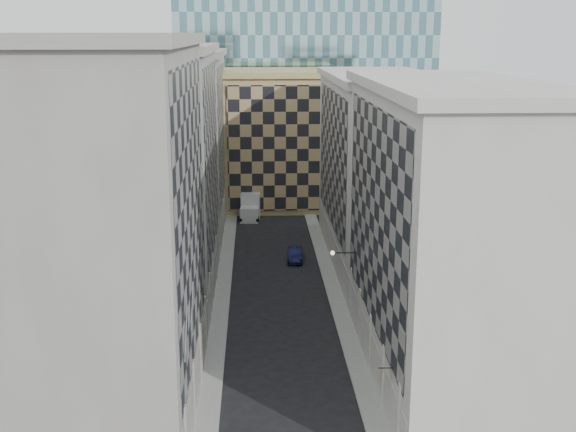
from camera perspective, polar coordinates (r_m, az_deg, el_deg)
name	(u,v)px	position (r m, az deg, el deg)	size (l,w,h in m)	color
sidewalk_west	(222,299)	(66.62, -5.26, -6.55)	(1.50, 100.00, 0.15)	gray
sidewalk_east	(336,297)	(66.95, 3.81, -6.41)	(1.50, 100.00, 0.15)	gray
bldg_left_a	(113,232)	(45.66, -13.68, -1.20)	(10.80, 22.80, 23.70)	gray
bldg_left_b	(158,172)	(66.95, -10.20, 3.41)	(10.80, 22.80, 22.70)	gray
bldg_left_c	(182,142)	(88.59, -8.40, 5.78)	(10.80, 22.80, 21.70)	gray
bldg_right_a	(444,233)	(50.76, 12.23, -1.33)	(10.80, 26.80, 20.70)	#BAB4AB
bldg_right_b	(378,168)	(76.60, 7.13, 3.76)	(10.80, 28.80, 19.70)	#BAB4AB
tan_block	(284,138)	(101.20, -0.35, 6.18)	(16.80, 14.80, 18.80)	tan
church_tower	(267,11)	(114.27, -1.71, 15.91)	(7.20, 7.20, 51.50)	#312B26
flagpoles_left	(189,319)	(41.48, -7.82, -8.09)	(0.10, 6.33, 2.33)	gray
bracket_lamp	(335,253)	(59.23, 3.71, -2.93)	(1.98, 0.36, 0.36)	black
box_truck	(251,207)	(95.06, -2.97, 0.73)	(2.82, 6.16, 3.30)	silver
dark_car	(295,254)	(77.21, 0.57, -3.03)	(1.53, 4.38, 1.44)	#0F1238
shop_sign	(383,375)	(44.57, 7.48, -12.32)	(0.92, 0.80, 0.89)	black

